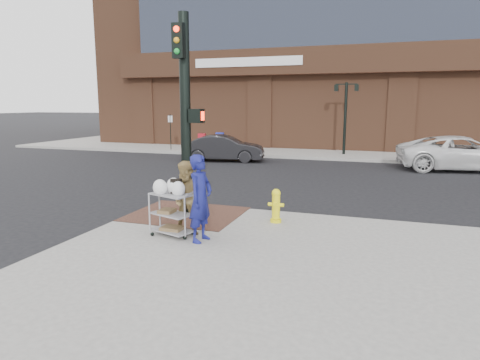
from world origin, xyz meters
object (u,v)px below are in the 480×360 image
at_px(fire_hydrant, 276,205).
at_px(pedestrian_tan, 188,198).
at_px(traffic_signal_pole, 186,110).
at_px(minivan_white, 463,153).
at_px(sedan_dark, 224,148).
at_px(lamp_post, 345,110).
at_px(woman_blue, 201,198).
at_px(utility_cart, 172,210).

bearing_deg(fire_hydrant, pedestrian_tan, -135.63).
relative_size(traffic_signal_pole, minivan_white, 0.90).
distance_m(sedan_dark, fire_hydrant, 12.41).
height_order(lamp_post, woman_blue, lamp_post).
xyz_separation_m(traffic_signal_pole, minivan_white, (8.04, 11.78, -2.06)).
relative_size(traffic_signal_pole, pedestrian_tan, 3.07).
bearing_deg(traffic_signal_pole, woman_blue, -56.77).
height_order(pedestrian_tan, sedan_dark, pedestrian_tan).
bearing_deg(lamp_post, traffic_signal_pole, -99.24).
distance_m(woman_blue, minivan_white, 15.19).
height_order(lamp_post, traffic_signal_pole, traffic_signal_pole).
height_order(woman_blue, sedan_dark, woman_blue).
relative_size(lamp_post, utility_cart, 3.18).
bearing_deg(woman_blue, minivan_white, -20.03).
bearing_deg(utility_cart, minivan_white, 60.28).
height_order(traffic_signal_pole, woman_blue, traffic_signal_pole).
height_order(utility_cart, fire_hydrant, utility_cart).
xyz_separation_m(minivan_white, fire_hydrant, (-5.75, -11.63, -0.20)).
xyz_separation_m(woman_blue, fire_hydrant, (1.14, 1.90, -0.49)).
relative_size(pedestrian_tan, minivan_white, 0.29).
relative_size(woman_blue, fire_hydrant, 2.21).
distance_m(lamp_post, fire_hydrant, 15.22).
distance_m(minivan_white, utility_cart, 15.42).
bearing_deg(fire_hydrant, woman_blue, -120.82).
xyz_separation_m(woman_blue, pedestrian_tan, (-0.46, 0.34, -0.10)).
distance_m(sedan_dark, minivan_white, 11.36).
xyz_separation_m(pedestrian_tan, fire_hydrant, (1.60, 1.56, -0.39)).
xyz_separation_m(lamp_post, pedestrian_tan, (-1.78, -16.64, -1.65)).
height_order(lamp_post, minivan_white, lamp_post).
bearing_deg(sedan_dark, lamp_post, -66.25).
distance_m(minivan_white, fire_hydrant, 12.98).
relative_size(pedestrian_tan, sedan_dark, 0.39).
distance_m(lamp_post, woman_blue, 17.11).
distance_m(woman_blue, fire_hydrant, 2.27).
bearing_deg(sedan_dark, traffic_signal_pole, -174.56).
height_order(woman_blue, minivan_white, woman_blue).
bearing_deg(sedan_dark, minivan_white, -98.14).
bearing_deg(fire_hydrant, utility_cart, -137.17).
xyz_separation_m(sedan_dark, utility_cart, (3.70, -12.83, 0.03)).
distance_m(pedestrian_tan, fire_hydrant, 2.27).
xyz_separation_m(woman_blue, minivan_white, (6.89, 13.54, -0.29)).
height_order(lamp_post, utility_cart, lamp_post).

